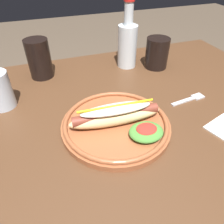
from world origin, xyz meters
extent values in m
plane|color=brown|center=(0.00, 0.00, 0.00)|extent=(8.00, 8.00, 0.00)
cube|color=#51331E|center=(0.00, 0.00, 0.72)|extent=(1.19, 0.82, 0.04)
cylinder|color=#51331E|center=(0.51, 0.32, 0.35)|extent=(0.06, 0.06, 0.70)
cylinder|color=#9E5633|center=(-0.04, -0.07, 0.75)|extent=(0.28, 0.28, 0.02)
torus|color=#9E5633|center=(-0.04, -0.07, 0.76)|extent=(0.27, 0.27, 0.01)
ellipsoid|color=#E0C184|center=(-0.04, -0.07, 0.78)|extent=(0.24, 0.06, 0.04)
cylinder|color=brown|center=(-0.04, -0.07, 0.78)|extent=(0.22, 0.04, 0.03)
ellipsoid|color=silver|center=(-0.04, -0.07, 0.80)|extent=(0.18, 0.05, 0.02)
cylinder|color=yellow|center=(-0.04, -0.07, 0.81)|extent=(0.19, 0.02, 0.01)
ellipsoid|color=#4C8C38|center=(0.01, -0.13, 0.77)|extent=(0.09, 0.07, 0.02)
ellipsoid|color=red|center=(0.01, -0.13, 0.78)|extent=(0.05, 0.04, 0.01)
cube|color=silver|center=(0.20, -0.03, 0.74)|extent=(0.09, 0.02, 0.00)
cube|color=silver|center=(0.26, -0.02, 0.74)|extent=(0.04, 0.03, 0.00)
cylinder|color=black|center=(-0.20, 0.29, 0.81)|extent=(0.08, 0.08, 0.14)
cylinder|color=black|center=(0.23, 0.22, 0.80)|extent=(0.09, 0.09, 0.11)
cylinder|color=silver|center=(0.13, 0.26, 0.82)|extent=(0.07, 0.07, 0.16)
cylinder|color=silver|center=(0.13, 0.26, 0.93)|extent=(0.03, 0.03, 0.08)
camera|label=1|loc=(-0.19, -0.45, 1.12)|focal=34.11mm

